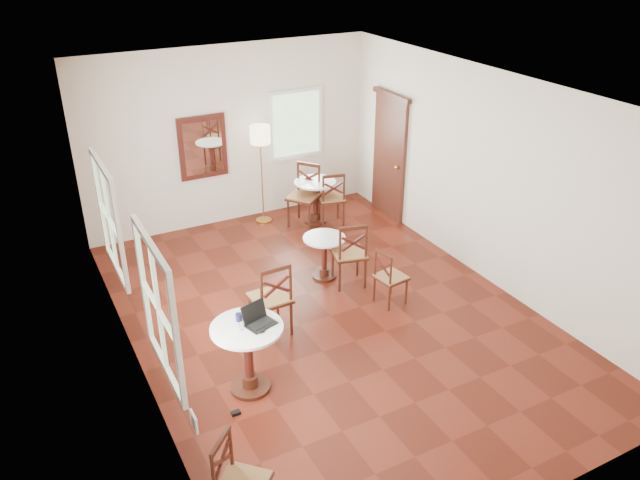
# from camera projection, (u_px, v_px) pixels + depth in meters

# --- Properties ---
(ground) EXTENTS (7.00, 7.00, 0.00)m
(ground) POSITION_uv_depth(u_px,v_px,m) (330.00, 316.00, 8.43)
(ground) COLOR #561A0E
(ground) RESTS_ON ground
(room_shell) EXTENTS (5.02, 7.02, 3.01)m
(room_shell) POSITION_uv_depth(u_px,v_px,m) (317.00, 178.00, 7.76)
(room_shell) COLOR silver
(room_shell) RESTS_ON ground
(cafe_table_near) EXTENTS (0.79, 0.79, 0.84)m
(cafe_table_near) POSITION_uv_depth(u_px,v_px,m) (248.00, 351.00, 6.89)
(cafe_table_near) COLOR #411B10
(cafe_table_near) RESTS_ON ground
(cafe_table_mid) EXTENTS (0.62, 0.62, 0.65)m
(cafe_table_mid) POSITION_uv_depth(u_px,v_px,m) (324.00, 253.00, 9.17)
(cafe_table_mid) COLOR #411B10
(cafe_table_mid) RESTS_ON ground
(cafe_table_back) EXTENTS (0.71, 0.71, 0.75)m
(cafe_table_back) POSITION_uv_depth(u_px,v_px,m) (315.00, 197.00, 10.85)
(cafe_table_back) COLOR #411B10
(cafe_table_back) RESTS_ON ground
(chair_near_a) EXTENTS (0.49, 0.49, 1.03)m
(chair_near_a) POSITION_uv_depth(u_px,v_px,m) (271.00, 298.00, 7.86)
(chair_near_a) COLOR #411B10
(chair_near_a) RESTS_ON ground
(chair_mid_a) EXTENTS (0.56, 0.56, 1.00)m
(chair_mid_a) POSITION_uv_depth(u_px,v_px,m) (350.00, 254.00, 8.94)
(chair_mid_a) COLOR #411B10
(chair_mid_a) RESTS_ON ground
(chair_mid_b) EXTENTS (0.43, 0.43, 0.82)m
(chair_mid_b) POSITION_uv_depth(u_px,v_px,m) (390.00, 277.00, 8.53)
(chair_mid_b) COLOR #411B10
(chair_mid_b) RESTS_ON ground
(chair_back_a) EXTENTS (0.53, 0.53, 0.96)m
(chair_back_a) POSITION_uv_depth(u_px,v_px,m) (331.00, 198.00, 10.78)
(chair_back_a) COLOR #411B10
(chair_back_a) RESTS_ON ground
(chair_back_b) EXTENTS (0.68, 0.68, 1.06)m
(chair_back_b) POSITION_uv_depth(u_px,v_px,m) (304.00, 195.00, 10.75)
(chair_back_b) COLOR #411B10
(chair_back_b) RESTS_ON ground
(floor_lamp) EXTENTS (0.33, 0.33, 1.72)m
(floor_lamp) POSITION_uv_depth(u_px,v_px,m) (260.00, 141.00, 10.42)
(floor_lamp) COLOR #BF8C3F
(floor_lamp) RESTS_ON ground
(laptop) EXTENTS (0.37, 0.33, 0.22)m
(laptop) POSITION_uv_depth(u_px,v_px,m) (258.00, 319.00, 6.78)
(laptop) COLOR black
(laptop) RESTS_ON cafe_table_near
(mouse) EXTENTS (0.10, 0.08, 0.03)m
(mouse) POSITION_uv_depth(u_px,v_px,m) (261.00, 331.00, 6.64)
(mouse) COLOR black
(mouse) RESTS_ON cafe_table_near
(navy_mug) EXTENTS (0.11, 0.07, 0.09)m
(navy_mug) POSITION_uv_depth(u_px,v_px,m) (239.00, 317.00, 6.83)
(navy_mug) COLOR black
(navy_mug) RESTS_ON cafe_table_near
(water_glass) EXTENTS (0.05, 0.05, 0.09)m
(water_glass) POSITION_uv_depth(u_px,v_px,m) (242.00, 326.00, 6.68)
(water_glass) COLOR white
(water_glass) RESTS_ON cafe_table_near
(power_adapter) EXTENTS (0.10, 0.06, 0.04)m
(power_adapter) POSITION_uv_depth(u_px,v_px,m) (236.00, 413.00, 6.74)
(power_adapter) COLOR black
(power_adapter) RESTS_ON ground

